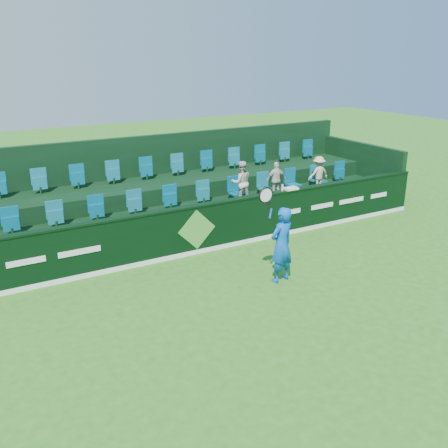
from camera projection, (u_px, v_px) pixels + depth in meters
ground at (283, 317)px, 10.26m from camera, size 60.00×60.00×0.00m
sponsor_hoarding at (195, 229)px, 13.32m from camera, size 16.00×0.25×1.35m
stand_tier_front at (178, 227)px, 14.31m from camera, size 16.00×2.00×0.80m
stand_tier_back at (152, 202)px, 15.78m from camera, size 16.00×1.80×1.30m
stand_rear at (146, 182)px, 15.96m from camera, size 16.00×4.10×2.60m
seat_row_front at (171, 200)px, 14.41m from camera, size 13.50×0.50×0.60m
seat_row_back at (147, 171)px, 15.72m from camera, size 13.50×0.50×0.60m
tennis_player at (281, 244)px, 11.59m from camera, size 1.14×0.57×2.44m
spectator_left at (241, 182)px, 14.99m from camera, size 0.73×0.63×1.30m
spectator_middle at (276, 180)px, 15.62m from camera, size 0.70×0.39×1.13m
spectator_right at (318, 173)px, 16.42m from camera, size 0.76×0.47×1.14m
towel at (291, 188)px, 14.57m from camera, size 0.41×0.27×0.06m
drinks_bottle at (282, 188)px, 14.40m from camera, size 0.06×0.06×0.19m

